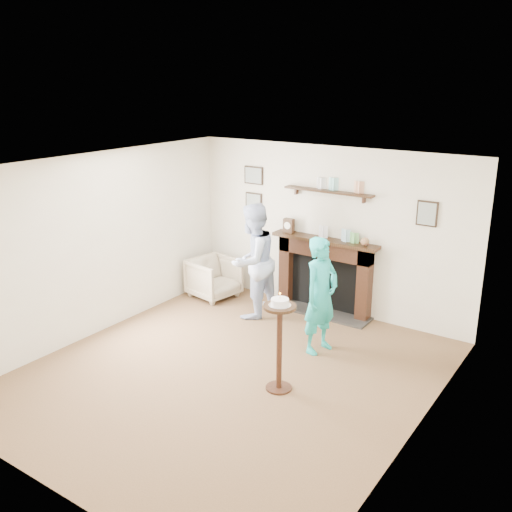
{
  "coord_description": "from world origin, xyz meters",
  "views": [
    {
      "loc": [
        3.73,
        -4.91,
        3.44
      ],
      "look_at": [
        -0.23,
        0.9,
        1.22
      ],
      "focal_mm": 40.0,
      "sensor_mm": 36.0,
      "label": 1
    }
  ],
  "objects_px": {
    "armchair": "(214,296)",
    "man": "(253,315)",
    "woman": "(319,350)",
    "pedestal_table": "(279,331)"
  },
  "relations": [
    {
      "from": "man",
      "to": "woman",
      "type": "relative_size",
      "value": 1.12
    },
    {
      "from": "woman",
      "to": "pedestal_table",
      "type": "height_order",
      "value": "pedestal_table"
    },
    {
      "from": "man",
      "to": "pedestal_table",
      "type": "distance_m",
      "value": 2.27
    },
    {
      "from": "armchair",
      "to": "man",
      "type": "xyz_separation_m",
      "value": [
        0.95,
        -0.27,
        0.0
      ]
    },
    {
      "from": "armchair",
      "to": "pedestal_table",
      "type": "bearing_deg",
      "value": -117.58
    },
    {
      "from": "armchair",
      "to": "man",
      "type": "height_order",
      "value": "man"
    },
    {
      "from": "pedestal_table",
      "to": "armchair",
      "type": "bearing_deg",
      "value": 142.41
    },
    {
      "from": "armchair",
      "to": "man",
      "type": "distance_m",
      "value": 0.99
    },
    {
      "from": "woman",
      "to": "pedestal_table",
      "type": "relative_size",
      "value": 1.29
    },
    {
      "from": "man",
      "to": "woman",
      "type": "bearing_deg",
      "value": 74.61
    }
  ]
}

